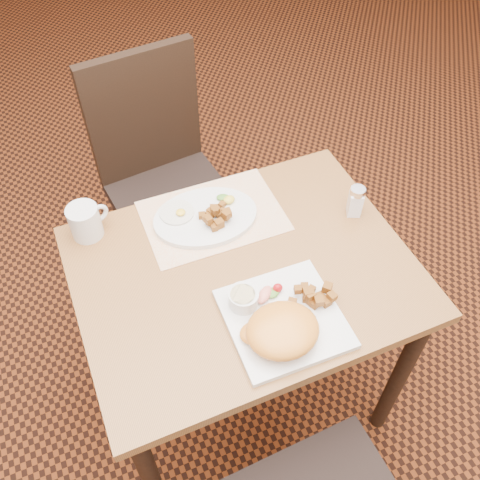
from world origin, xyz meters
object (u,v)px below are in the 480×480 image
at_px(chair_far, 162,170).
at_px(plate_square, 284,319).
at_px(plate_oval, 205,217).
at_px(coffee_mug, 86,221).
at_px(table, 244,292).
at_px(salt_shaker, 356,201).

bearing_deg(chair_far, plate_square, 87.81).
relative_size(plate_oval, coffee_mug, 2.61).
bearing_deg(table, plate_square, -82.02).
relative_size(table, plate_square, 3.21).
distance_m(salt_shaker, coffee_mug, 0.77).
relative_size(table, chair_far, 0.93).
xyz_separation_m(table, coffee_mug, (-0.36, 0.29, 0.16)).
distance_m(table, plate_square, 0.22).
bearing_deg(chair_far, coffee_mug, 45.50).
xyz_separation_m(plate_square, coffee_mug, (-0.38, 0.48, 0.04)).
bearing_deg(plate_oval, coffee_mug, 166.16).
height_order(table, plate_oval, plate_oval).
xyz_separation_m(chair_far, plate_oval, (0.01, -0.49, 0.22)).
xyz_separation_m(plate_square, plate_oval, (-0.06, 0.40, 0.00)).
height_order(table, plate_square, plate_square).
relative_size(table, salt_shaker, 9.00).
bearing_deg(salt_shaker, plate_square, -144.20).
distance_m(chair_far, salt_shaker, 0.80).
bearing_deg(chair_far, table, 86.78).
distance_m(table, chair_far, 0.71).
bearing_deg(coffee_mug, salt_shaker, -17.05).
distance_m(table, plate_oval, 0.24).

